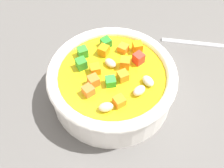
# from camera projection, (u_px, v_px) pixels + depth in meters

# --- Properties ---
(ground_plane) EXTENTS (1.40, 1.40, 0.02)m
(ground_plane) POSITION_uv_depth(u_px,v_px,m) (112.00, 98.00, 0.42)
(ground_plane) COLOR #565451
(soup_bowl_main) EXTENTS (0.18, 0.18, 0.07)m
(soup_bowl_main) POSITION_uv_depth(u_px,v_px,m) (112.00, 82.00, 0.39)
(soup_bowl_main) COLOR white
(soup_bowl_main) RESTS_ON ground_plane
(spoon) EXTENTS (0.09, 0.21, 0.01)m
(spoon) POSITION_uv_depth(u_px,v_px,m) (158.00, 38.00, 0.48)
(spoon) COLOR silver
(spoon) RESTS_ON ground_plane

